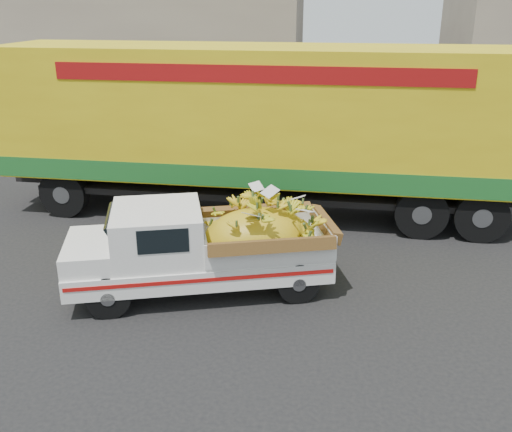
# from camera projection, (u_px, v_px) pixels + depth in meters

# --- Properties ---
(ground) EXTENTS (100.00, 100.00, 0.00)m
(ground) POSITION_uv_depth(u_px,v_px,m) (200.00, 290.00, 9.92)
(ground) COLOR black
(ground) RESTS_ON ground
(curb) EXTENTS (60.00, 0.25, 0.15)m
(curb) POSITION_uv_depth(u_px,v_px,m) (248.00, 178.00, 15.91)
(curb) COLOR gray
(curb) RESTS_ON ground
(sidewalk) EXTENTS (60.00, 4.00, 0.14)m
(sidewalk) POSITION_uv_depth(u_px,v_px,m) (257.00, 159.00, 17.86)
(sidewalk) COLOR gray
(sidewalk) RESTS_ON ground
(building_left) EXTENTS (18.00, 6.00, 5.00)m
(building_left) POSITION_uv_depth(u_px,v_px,m) (80.00, 58.00, 23.36)
(building_left) COLOR gray
(building_left) RESTS_ON ground
(pickup_truck) EXTENTS (4.63, 2.72, 1.53)m
(pickup_truck) POSITION_uv_depth(u_px,v_px,m) (219.00, 245.00, 9.69)
(pickup_truck) COLOR black
(pickup_truck) RESTS_ON ground
(semi_trailer) EXTENTS (12.03, 3.06, 3.80)m
(semi_trailer) POSITION_uv_depth(u_px,v_px,m) (265.00, 123.00, 12.83)
(semi_trailer) COLOR black
(semi_trailer) RESTS_ON ground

